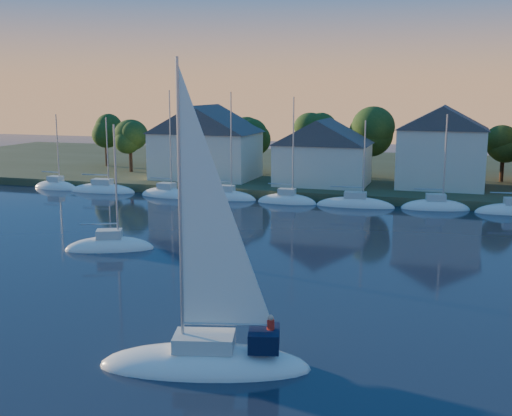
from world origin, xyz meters
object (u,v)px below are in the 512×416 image
at_px(clubhouse_west, 206,141).
at_px(drifting_sailboat_left, 110,248).
at_px(clubhouse_east, 442,146).
at_px(clubhouse_centre, 323,151).
at_px(hero_sailboat, 208,355).

relative_size(clubhouse_west, drifting_sailboat_left, 1.23).
relative_size(clubhouse_west, clubhouse_east, 1.30).
bearing_deg(clubhouse_centre, clubhouse_east, 8.13).
bearing_deg(hero_sailboat, drifting_sailboat_left, -63.51).
xyz_separation_m(clubhouse_west, drifting_sailboat_left, (5.80, -34.62, -5.84)).
xyz_separation_m(hero_sailboat, drifting_sailboat_left, (-15.91, 18.11, -0.53)).
relative_size(clubhouse_east, hero_sailboat, 0.69).
distance_m(clubhouse_centre, hero_sailboat, 52.23).
height_order(clubhouse_centre, clubhouse_east, clubhouse_east).
bearing_deg(drifting_sailboat_left, clubhouse_west, 75.11).
relative_size(clubhouse_west, hero_sailboat, 0.89).
height_order(clubhouse_centre, drifting_sailboat_left, drifting_sailboat_left).
height_order(clubhouse_centre, hero_sailboat, hero_sailboat).
bearing_deg(drifting_sailboat_left, hero_sailboat, -73.10).
bearing_deg(clubhouse_west, clubhouse_east, 1.91).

